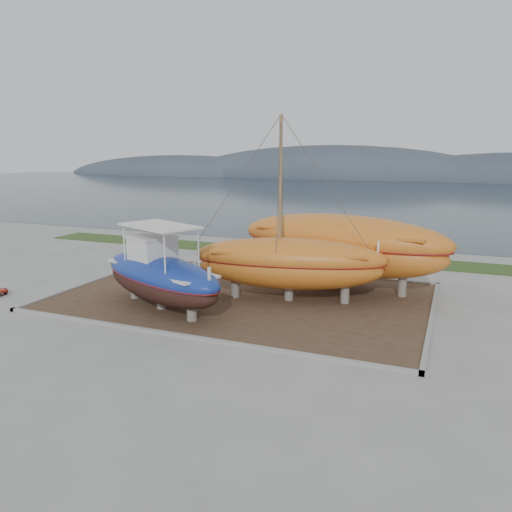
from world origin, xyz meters
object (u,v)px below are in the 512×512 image
at_px(blue_caique, 160,267).
at_px(orange_bare_hull, 341,252).
at_px(orange_sailboat, 290,210).
at_px(white_dinghy, 169,271).

relative_size(blue_caique, orange_bare_hull, 0.70).
distance_m(blue_caique, orange_sailboat, 6.72).
relative_size(white_dinghy, orange_bare_hull, 0.31).
bearing_deg(blue_caique, white_dinghy, 141.60).
distance_m(blue_caique, white_dinghy, 5.43).
bearing_deg(white_dinghy, orange_bare_hull, 4.25).
height_order(white_dinghy, orange_bare_hull, orange_bare_hull).
bearing_deg(blue_caique, orange_bare_hull, 68.91).
height_order(blue_caique, white_dinghy, blue_caique).
distance_m(white_dinghy, orange_sailboat, 8.58).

